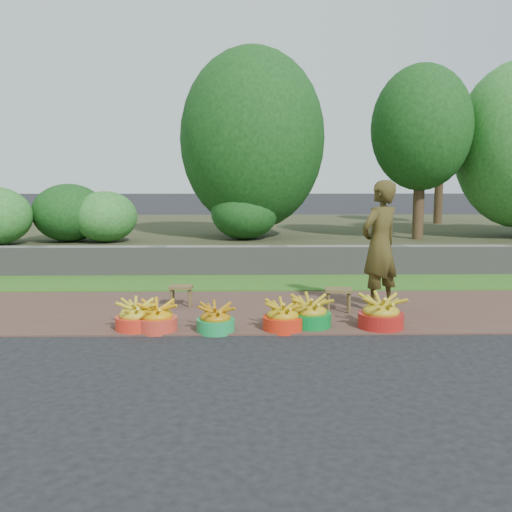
{
  "coord_description": "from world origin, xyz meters",
  "views": [
    {
      "loc": [
        -0.61,
        -6.36,
        1.8
      ],
      "look_at": [
        -0.46,
        1.3,
        0.75
      ],
      "focal_mm": 40.0,
      "sensor_mm": 36.0,
      "label": 1
    }
  ],
  "objects_px": {
    "basin_b": "(157,318)",
    "basin_f": "(381,314)",
    "stool_left": "(181,290)",
    "basin_a": "(136,317)",
    "basin_d": "(283,317)",
    "basin_e": "(310,314)",
    "basin_c": "(216,320)",
    "stool_right": "(339,293)",
    "vendor_woman": "(380,246)"
  },
  "relations": [
    {
      "from": "basin_a",
      "to": "basin_f",
      "type": "distance_m",
      "value": 2.93
    },
    {
      "from": "basin_d",
      "to": "stool_right",
      "type": "xyz_separation_m",
      "value": [
        0.8,
        0.88,
        0.11
      ]
    },
    {
      "from": "basin_a",
      "to": "basin_e",
      "type": "relative_size",
      "value": 0.95
    },
    {
      "from": "basin_e",
      "to": "stool_left",
      "type": "bearing_deg",
      "value": 145.93
    },
    {
      "from": "basin_f",
      "to": "stool_left",
      "type": "relative_size",
      "value": 1.64
    },
    {
      "from": "basin_b",
      "to": "basin_e",
      "type": "bearing_deg",
      "value": 4.3
    },
    {
      "from": "basin_e",
      "to": "basin_a",
      "type": "bearing_deg",
      "value": -177.25
    },
    {
      "from": "basin_d",
      "to": "stool_left",
      "type": "distance_m",
      "value": 1.85
    },
    {
      "from": "basin_b",
      "to": "basin_d",
      "type": "xyz_separation_m",
      "value": [
        1.49,
        0.0,
        -0.0
      ]
    },
    {
      "from": "basin_c",
      "to": "vendor_woman",
      "type": "bearing_deg",
      "value": 26.15
    },
    {
      "from": "basin_d",
      "to": "basin_c",
      "type": "bearing_deg",
      "value": -176.01
    },
    {
      "from": "basin_b",
      "to": "stool_left",
      "type": "relative_size",
      "value": 1.45
    },
    {
      "from": "basin_a",
      "to": "basin_c",
      "type": "height_order",
      "value": "basin_a"
    },
    {
      "from": "basin_f",
      "to": "stool_right",
      "type": "relative_size",
      "value": 1.42
    },
    {
      "from": "basin_d",
      "to": "vendor_woman",
      "type": "height_order",
      "value": "vendor_woman"
    },
    {
      "from": "basin_b",
      "to": "stool_right",
      "type": "distance_m",
      "value": 2.46
    },
    {
      "from": "basin_a",
      "to": "stool_left",
      "type": "bearing_deg",
      "value": 72.16
    },
    {
      "from": "basin_d",
      "to": "basin_e",
      "type": "distance_m",
      "value": 0.36
    },
    {
      "from": "vendor_woman",
      "to": "stool_left",
      "type": "bearing_deg",
      "value": -42.39
    },
    {
      "from": "vendor_woman",
      "to": "basin_b",
      "type": "bearing_deg",
      "value": -17.39
    },
    {
      "from": "vendor_woman",
      "to": "basin_c",
      "type": "bearing_deg",
      "value": -10.7
    },
    {
      "from": "basin_a",
      "to": "basin_c",
      "type": "bearing_deg",
      "value": -5.41
    },
    {
      "from": "basin_d",
      "to": "basin_f",
      "type": "relative_size",
      "value": 0.88
    },
    {
      "from": "vendor_woman",
      "to": "basin_d",
      "type": "bearing_deg",
      "value": -0.49
    },
    {
      "from": "basin_b",
      "to": "vendor_woman",
      "type": "distance_m",
      "value": 3.12
    },
    {
      "from": "basin_a",
      "to": "vendor_woman",
      "type": "bearing_deg",
      "value": 17.36
    },
    {
      "from": "basin_b",
      "to": "stool_left",
      "type": "bearing_deg",
      "value": 83.48
    },
    {
      "from": "basin_b",
      "to": "basin_f",
      "type": "height_order",
      "value": "basin_f"
    },
    {
      "from": "basin_a",
      "to": "basin_b",
      "type": "bearing_deg",
      "value": -8.4
    },
    {
      "from": "basin_c",
      "to": "vendor_woman",
      "type": "height_order",
      "value": "vendor_woman"
    },
    {
      "from": "basin_b",
      "to": "basin_d",
      "type": "bearing_deg",
      "value": 0.12
    },
    {
      "from": "basin_b",
      "to": "vendor_woman",
      "type": "bearing_deg",
      "value": 19.46
    },
    {
      "from": "basin_d",
      "to": "basin_f",
      "type": "bearing_deg",
      "value": 2.75
    },
    {
      "from": "basin_c",
      "to": "stool_left",
      "type": "xyz_separation_m",
      "value": [
        -0.55,
        1.33,
        0.1
      ]
    },
    {
      "from": "basin_e",
      "to": "basin_f",
      "type": "xyz_separation_m",
      "value": [
        0.84,
        -0.08,
        0.01
      ]
    },
    {
      "from": "basin_e",
      "to": "basin_f",
      "type": "height_order",
      "value": "basin_f"
    },
    {
      "from": "basin_c",
      "to": "basin_e",
      "type": "height_order",
      "value": "basin_e"
    },
    {
      "from": "basin_c",
      "to": "stool_left",
      "type": "relative_size",
      "value": 1.35
    },
    {
      "from": "basin_d",
      "to": "stool_right",
      "type": "height_order",
      "value": "basin_d"
    },
    {
      "from": "basin_e",
      "to": "stool_left",
      "type": "distance_m",
      "value": 2.03
    },
    {
      "from": "basin_b",
      "to": "basin_e",
      "type": "relative_size",
      "value": 0.94
    },
    {
      "from": "basin_b",
      "to": "basin_c",
      "type": "bearing_deg",
      "value": -4.32
    },
    {
      "from": "basin_c",
      "to": "basin_e",
      "type": "relative_size",
      "value": 0.87
    },
    {
      "from": "basin_c",
      "to": "basin_d",
      "type": "height_order",
      "value": "basin_d"
    },
    {
      "from": "basin_f",
      "to": "basin_b",
      "type": "bearing_deg",
      "value": -178.72
    },
    {
      "from": "basin_f",
      "to": "stool_left",
      "type": "bearing_deg",
      "value": 154.32
    },
    {
      "from": "basin_a",
      "to": "vendor_woman",
      "type": "xyz_separation_m",
      "value": [
        3.12,
        0.97,
        0.73
      ]
    },
    {
      "from": "basin_a",
      "to": "stool_right",
      "type": "xyz_separation_m",
      "value": [
        2.55,
        0.84,
        0.11
      ]
    },
    {
      "from": "basin_a",
      "to": "basin_c",
      "type": "relative_size",
      "value": 1.09
    },
    {
      "from": "basin_f",
      "to": "vendor_woman",
      "type": "bearing_deg",
      "value": 78.7
    }
  ]
}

